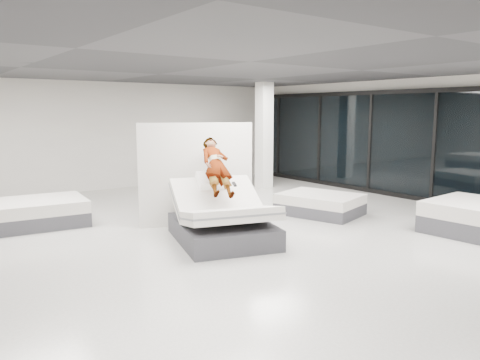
{
  "coord_description": "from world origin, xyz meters",
  "views": [
    {
      "loc": [
        -5.08,
        -6.62,
        2.36
      ],
      "look_at": [
        0.32,
        0.73,
        1.0
      ],
      "focal_mm": 35.0,
      "sensor_mm": 36.0,
      "label": 1
    }
  ],
  "objects_px": {
    "remote": "(234,184)",
    "person": "(217,174)",
    "flat_bed_right_far": "(320,204)",
    "column": "(264,136)",
    "divider_panel": "(196,175)",
    "flat_bed_left_far": "(35,213)",
    "hero_bed": "(222,220)"
  },
  "relations": [
    {
      "from": "person",
      "to": "remote",
      "type": "bearing_deg",
      "value": -57.85
    },
    {
      "from": "hero_bed",
      "to": "flat_bed_left_far",
      "type": "bearing_deg",
      "value": 127.3
    },
    {
      "from": "hero_bed",
      "to": "column",
      "type": "height_order",
      "value": "column"
    },
    {
      "from": "flat_bed_right_far",
      "to": "column",
      "type": "height_order",
      "value": "column"
    },
    {
      "from": "person",
      "to": "remote",
      "type": "height_order",
      "value": "person"
    },
    {
      "from": "person",
      "to": "flat_bed_right_far",
      "type": "distance_m",
      "value": 3.11
    },
    {
      "from": "person",
      "to": "flat_bed_right_far",
      "type": "height_order",
      "value": "person"
    },
    {
      "from": "flat_bed_left_far",
      "to": "person",
      "type": "bearing_deg",
      "value": -49.05
    },
    {
      "from": "flat_bed_right_far",
      "to": "column",
      "type": "distance_m",
      "value": 4.23
    },
    {
      "from": "column",
      "to": "flat_bed_left_far",
      "type": "bearing_deg",
      "value": -171.72
    },
    {
      "from": "person",
      "to": "divider_panel",
      "type": "xyz_separation_m",
      "value": [
        0.15,
        1.0,
        -0.14
      ]
    },
    {
      "from": "flat_bed_right_far",
      "to": "flat_bed_left_far",
      "type": "height_order",
      "value": "flat_bed_left_far"
    },
    {
      "from": "hero_bed",
      "to": "person",
      "type": "height_order",
      "value": "person"
    },
    {
      "from": "hero_bed",
      "to": "remote",
      "type": "distance_m",
      "value": 0.69
    },
    {
      "from": "divider_panel",
      "to": "remote",
      "type": "bearing_deg",
      "value": -67.13
    },
    {
      "from": "person",
      "to": "remote",
      "type": "relative_size",
      "value": 10.81
    },
    {
      "from": "divider_panel",
      "to": "flat_bed_left_far",
      "type": "bearing_deg",
      "value": 168.52
    },
    {
      "from": "remote",
      "to": "person",
      "type": "bearing_deg",
      "value": 122.15
    },
    {
      "from": "hero_bed",
      "to": "remote",
      "type": "relative_size",
      "value": 17.61
    },
    {
      "from": "hero_bed",
      "to": "remote",
      "type": "bearing_deg",
      "value": -27.06
    },
    {
      "from": "column",
      "to": "flat_bed_right_far",
      "type": "bearing_deg",
      "value": -110.41
    },
    {
      "from": "divider_panel",
      "to": "column",
      "type": "bearing_deg",
      "value": 59.38
    },
    {
      "from": "flat_bed_right_far",
      "to": "flat_bed_left_far",
      "type": "bearing_deg",
      "value": 153.52
    },
    {
      "from": "remote",
      "to": "flat_bed_right_far",
      "type": "xyz_separation_m",
      "value": [
        2.84,
        0.6,
        -0.81
      ]
    },
    {
      "from": "divider_panel",
      "to": "column",
      "type": "relative_size",
      "value": 0.73
    },
    {
      "from": "hero_bed",
      "to": "remote",
      "type": "xyz_separation_m",
      "value": [
        0.2,
        -0.1,
        0.65
      ]
    },
    {
      "from": "flat_bed_right_far",
      "to": "remote",
      "type": "bearing_deg",
      "value": -168.02
    },
    {
      "from": "column",
      "to": "person",
      "type": "bearing_deg",
      "value": -137.7
    },
    {
      "from": "divider_panel",
      "to": "flat_bed_right_far",
      "type": "xyz_separation_m",
      "value": [
        2.81,
        -0.8,
        -0.82
      ]
    },
    {
      "from": "divider_panel",
      "to": "column",
      "type": "xyz_separation_m",
      "value": [
        4.2,
        2.95,
        0.54
      ]
    },
    {
      "from": "flat_bed_left_far",
      "to": "column",
      "type": "height_order",
      "value": "column"
    },
    {
      "from": "flat_bed_left_far",
      "to": "column",
      "type": "distance_m",
      "value": 7.11
    }
  ]
}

